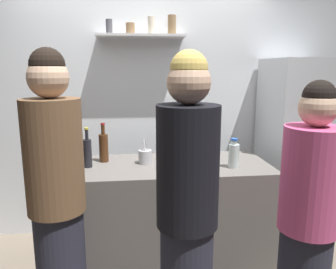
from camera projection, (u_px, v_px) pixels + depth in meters
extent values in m
cube|color=white|center=(144.00, 108.00, 3.33)|extent=(4.80, 0.10, 2.60)
cube|color=silver|center=(141.00, 36.00, 3.03)|extent=(0.83, 0.22, 0.02)
cylinder|color=#4C4C51|center=(109.00, 27.00, 2.99)|extent=(0.06, 0.06, 0.13)
cylinder|color=olive|center=(130.00, 29.00, 3.01)|extent=(0.08, 0.08, 0.10)
cylinder|color=beige|center=(151.00, 26.00, 3.03)|extent=(0.06, 0.06, 0.16)
cylinder|color=olive|center=(172.00, 25.00, 3.05)|extent=(0.08, 0.08, 0.18)
cube|color=silver|center=(294.00, 152.00, 3.18)|extent=(0.57, 0.64, 1.79)
cylinder|color=#99999E|center=(330.00, 151.00, 2.85)|extent=(0.02, 0.02, 0.45)
cube|color=#66605B|center=(168.00, 216.00, 2.77)|extent=(1.67, 0.73, 0.92)
cube|color=gray|center=(189.00, 164.00, 2.58)|extent=(0.34, 0.24, 0.05)
cylinder|color=#B2B2B7|center=(145.00, 157.00, 2.69)|extent=(0.11, 0.11, 0.11)
cylinder|color=silver|center=(148.00, 149.00, 2.68)|extent=(0.01, 0.02, 0.18)
cylinder|color=silver|center=(144.00, 151.00, 2.66)|extent=(0.02, 0.01, 0.15)
cylinder|color=silver|center=(145.00, 149.00, 2.67)|extent=(0.01, 0.04, 0.17)
cylinder|color=silver|center=(145.00, 151.00, 2.67)|extent=(0.01, 0.01, 0.16)
cylinder|color=silver|center=(142.00, 148.00, 2.68)|extent=(0.02, 0.04, 0.18)
cylinder|color=silver|center=(147.00, 150.00, 2.65)|extent=(0.02, 0.01, 0.18)
cylinder|color=black|center=(88.00, 153.00, 2.58)|extent=(0.06, 0.06, 0.22)
cylinder|color=black|center=(87.00, 135.00, 2.55)|extent=(0.03, 0.03, 0.08)
cylinder|color=gold|center=(86.00, 129.00, 2.54)|extent=(0.03, 0.03, 0.02)
cylinder|color=#19471E|center=(192.00, 144.00, 2.93)|extent=(0.08, 0.08, 0.22)
cylinder|color=#19471E|center=(192.00, 127.00, 2.90)|extent=(0.03, 0.03, 0.08)
cylinder|color=black|center=(192.00, 122.00, 2.89)|extent=(0.04, 0.04, 0.02)
cylinder|color=#B2BFB2|center=(210.00, 144.00, 2.97)|extent=(0.07, 0.07, 0.19)
cylinder|color=#B2BFB2|center=(211.00, 130.00, 2.94)|extent=(0.03, 0.03, 0.07)
cylinder|color=#333333|center=(211.00, 125.00, 2.93)|extent=(0.03, 0.03, 0.02)
cylinder|color=#472814|center=(104.00, 148.00, 2.73)|extent=(0.08, 0.08, 0.23)
cylinder|color=#472814|center=(103.00, 130.00, 2.70)|extent=(0.03, 0.03, 0.08)
cylinder|color=maroon|center=(103.00, 124.00, 2.69)|extent=(0.04, 0.04, 0.02)
cylinder|color=silver|center=(234.00, 156.00, 2.57)|extent=(0.08, 0.08, 0.19)
cylinder|color=silver|center=(234.00, 142.00, 2.54)|extent=(0.05, 0.05, 0.03)
cylinder|color=blue|center=(234.00, 139.00, 2.54)|extent=(0.05, 0.05, 0.02)
cylinder|color=#D14C7F|center=(312.00, 180.00, 1.84)|extent=(0.34, 0.34, 0.61)
sphere|color=#D8AD8C|center=(318.00, 108.00, 1.76)|extent=(0.21, 0.21, 0.21)
sphere|color=black|center=(319.00, 96.00, 1.75)|extent=(0.18, 0.18, 0.18)
cylinder|color=black|center=(188.00, 167.00, 1.74)|extent=(0.34, 0.34, 0.67)
sphere|color=#D8AD8C|center=(189.00, 82.00, 1.65)|extent=(0.23, 0.23, 0.23)
sphere|color=#D8B759|center=(189.00, 69.00, 1.64)|extent=(0.19, 0.19, 0.19)
cylinder|color=brown|center=(54.00, 156.00, 1.89)|extent=(0.34, 0.34, 0.67)
sphere|color=#D8AD8C|center=(48.00, 78.00, 1.80)|extent=(0.23, 0.23, 0.23)
sphere|color=black|center=(47.00, 65.00, 1.79)|extent=(0.20, 0.20, 0.20)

